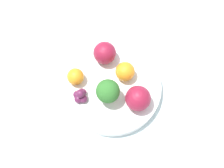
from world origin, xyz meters
TOP-DOWN VIEW (x-y plane):
  - ground_plane at (0.00, 0.00)m, footprint 6.00×6.00m
  - table_surface at (0.00, 0.00)m, footprint 1.20×1.20m
  - bowl at (0.00, 0.00)m, footprint 0.24×0.24m
  - broccoli at (-0.01, 0.03)m, footprint 0.05×0.05m
  - apple_red at (0.06, -0.05)m, footprint 0.05×0.05m
  - apple_green at (-0.07, 0.00)m, footprint 0.06×0.06m
  - orange_front at (-0.01, -0.04)m, footprint 0.05×0.05m
  - orange_back at (0.08, 0.04)m, footprint 0.04×0.04m
  - grape_cluster at (0.04, 0.07)m, footprint 0.04×0.04m

SIDE VIEW (x-z plane):
  - ground_plane at x=0.00m, z-range 0.00..0.00m
  - table_surface at x=0.00m, z-range 0.00..0.02m
  - bowl at x=0.00m, z-range 0.02..0.05m
  - grape_cluster at x=0.04m, z-range 0.04..0.08m
  - orange_back at x=0.08m, z-range 0.05..0.09m
  - orange_front at x=-0.01m, z-range 0.05..0.09m
  - apple_red at x=0.06m, z-range 0.05..0.10m
  - apple_green at x=-0.07m, z-range 0.05..0.11m
  - broccoli at x=-0.01m, z-range 0.05..0.12m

